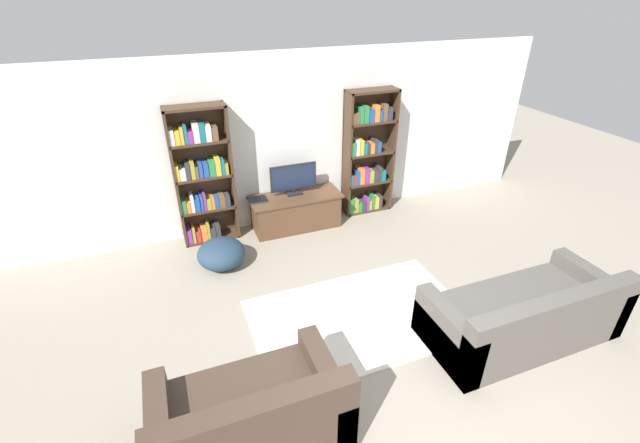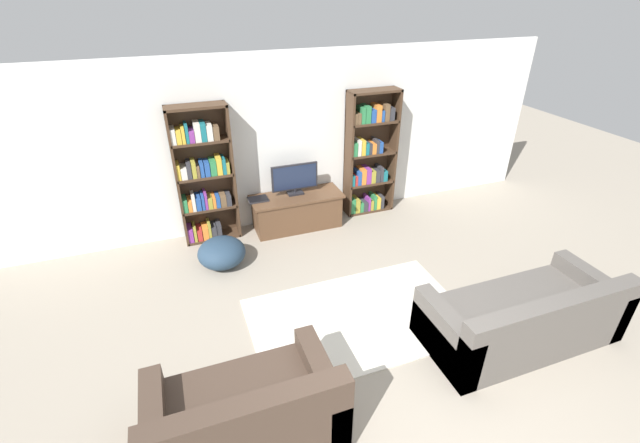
% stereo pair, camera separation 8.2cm
% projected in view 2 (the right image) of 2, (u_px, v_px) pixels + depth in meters
% --- Properties ---
extents(wall_back, '(8.80, 0.06, 2.60)m').
position_uv_depth(wall_back, '(285.00, 142.00, 6.43)').
color(wall_back, silver).
rests_on(wall_back, ground_plane).
extents(bookshelf_left, '(0.81, 0.30, 2.01)m').
position_uv_depth(bookshelf_left, '(204.00, 177.00, 6.06)').
color(bookshelf_left, '#422D1E').
rests_on(bookshelf_left, ground_plane).
extents(bookshelf_right, '(0.81, 0.30, 2.01)m').
position_uv_depth(bookshelf_right, '(368.00, 156.00, 6.85)').
color(bookshelf_right, '#422D1E').
rests_on(bookshelf_right, ground_plane).
extents(tv_stand, '(1.41, 0.55, 0.54)m').
position_uv_depth(tv_stand, '(297.00, 211.00, 6.68)').
color(tv_stand, brown).
rests_on(tv_stand, ground_plane).
extents(television, '(0.72, 0.16, 0.48)m').
position_uv_depth(television, '(295.00, 179.00, 6.47)').
color(television, black).
rests_on(television, tv_stand).
extents(laptop, '(0.29, 0.22, 0.03)m').
position_uv_depth(laptop, '(258.00, 199.00, 6.41)').
color(laptop, '#28282D').
rests_on(laptop, tv_stand).
extents(area_rug, '(2.47, 1.55, 0.02)m').
position_uv_depth(area_rug, '(359.00, 318.00, 4.96)').
color(area_rug, beige).
rests_on(area_rug, ground_plane).
extents(couch_left_sectional, '(1.56, 0.97, 0.86)m').
position_uv_depth(couch_left_sectional, '(245.00, 417.00, 3.53)').
color(couch_left_sectional, '#423328').
rests_on(couch_left_sectional, ground_plane).
extents(couch_right_sofa, '(2.08, 0.95, 0.79)m').
position_uv_depth(couch_right_sofa, '(522.00, 319.00, 4.56)').
color(couch_right_sofa, '#56514C').
rests_on(couch_right_sofa, ground_plane).
extents(beanbag_ottoman, '(0.64, 0.64, 0.39)m').
position_uv_depth(beanbag_ottoman, '(222.00, 253.00, 5.80)').
color(beanbag_ottoman, '#23384C').
rests_on(beanbag_ottoman, ground_plane).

